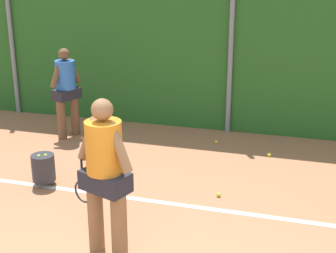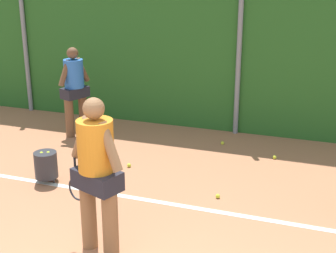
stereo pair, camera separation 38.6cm
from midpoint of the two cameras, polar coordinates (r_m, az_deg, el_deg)
The scene contains 13 objects.
ground_plane at distance 6.17m, azimuth 0.89°, elevation -13.74°, with size 26.23×26.23×0.00m, color #B2704C.
hedge_fence_backdrop at distance 9.81m, azimuth 9.71°, elevation 9.24°, with size 17.05×0.25×3.50m, color #286023.
fence_post_left at distance 11.54m, azimuth -15.66°, elevation 10.73°, with size 0.10×0.10×3.71m, color gray.
fence_post_center at distance 9.63m, azimuth 9.56°, elevation 9.71°, with size 0.10×0.10×3.71m, color gray.
court_baseline_paint at distance 7.03m, azimuth 3.67°, elevation -9.37°, with size 12.46×0.10×0.01m, color white.
player_foreground_near at distance 5.56m, azimuth -6.43°, elevation -5.06°, with size 0.84×0.50×1.93m.
player_backcourt_far at distance 9.72m, azimuth -9.81°, elevation 4.63°, with size 0.48×0.70×1.78m.
ball_hopper at distance 7.85m, azimuth -12.80°, elevation -4.42°, with size 0.36×0.36×0.51m.
tennis_ball_3 at distance 8.31m, azimuth -3.28°, elevation -4.59°, with size 0.07×0.07×0.07m, color #CCDB33.
tennis_ball_4 at distance 7.30m, azimuth 7.40°, elevation -8.14°, with size 0.07×0.07×0.07m, color #CCDB33.
tennis_ball_5 at distance 8.88m, azimuth 13.65°, elevation -3.54°, with size 0.07×0.07×0.07m, color #CCDB33.
tennis_ball_7 at distance 9.38m, azimuth 7.59°, elevation -1.95°, with size 0.07×0.07×0.07m, color #CCDB33.
tennis_ball_12 at distance 7.47m, azimuth -5.52°, elevation -7.43°, with size 0.07×0.07×0.07m, color #CCDB33.
Camera 2 is at (1.84, -2.96, 3.30)m, focal length 51.83 mm.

